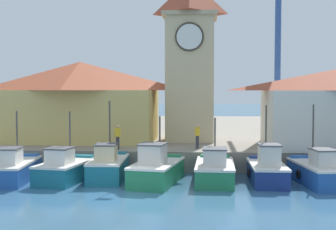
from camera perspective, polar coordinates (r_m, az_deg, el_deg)
name	(u,v)px	position (r m, az deg, el deg)	size (l,w,h in m)	color
ground_plane	(127,196)	(23.25, -5.00, -9.80)	(300.00, 300.00, 0.00)	#386689
quay_wharf	(169,133)	(49.35, 0.14, -2.17)	(120.00, 40.00, 1.29)	gray
fishing_boat_left_inner	(14,169)	(28.09, -18.28, -6.24)	(2.43, 5.19, 3.95)	#2356A8
fishing_boat_mid_left	(66,169)	(27.25, -12.37, -6.44)	(2.79, 4.66, 3.94)	#196B7F
fishing_boat_center	(108,166)	(27.36, -7.30, -6.23)	(2.15, 4.69, 4.53)	#196B7F
fishing_boat_mid_right	(157,169)	(26.05, -1.40, -6.64)	(2.91, 5.19, 3.70)	#237A4C
fishing_boat_right_inner	(215,170)	(26.59, 5.71, -6.64)	(2.28, 5.17, 3.58)	#237A4C
fishing_boat_right_outer	(267,170)	(26.71, 11.99, -6.53)	(1.99, 4.59, 4.32)	navy
fishing_boat_far_right	(317,171)	(27.04, 17.72, -6.55)	(2.50, 5.25, 4.36)	#2356A8
clock_tower	(190,56)	(35.79, 2.71, 7.19)	(4.05, 4.05, 13.84)	beige
warehouse_left	(80,101)	(36.26, -10.66, 1.75)	(11.73, 7.17, 6.01)	tan
port_crane_near	(277,56)	(44.39, 13.18, 6.97)	(2.00, 8.22, 18.17)	navy
dock_worker_near_tower	(118,137)	(30.57, -6.16, -2.63)	(0.34, 0.22, 1.62)	#33333D
dock_worker_along_quay	(197,136)	(31.02, 3.61, -2.54)	(0.34, 0.22, 1.62)	#33333D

